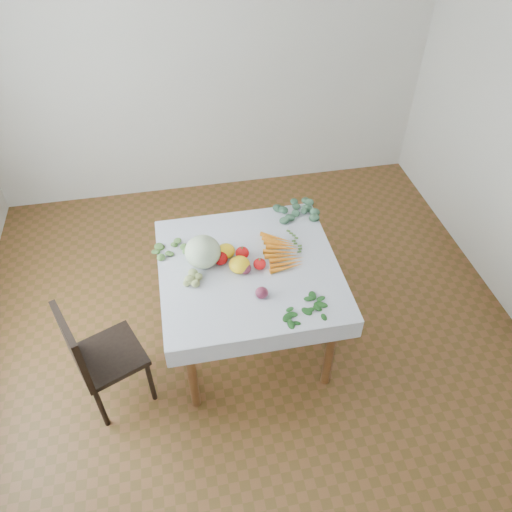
# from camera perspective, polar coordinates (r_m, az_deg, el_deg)

# --- Properties ---
(ground) EXTENTS (4.00, 4.00, 0.00)m
(ground) POSITION_cam_1_polar(r_m,az_deg,el_deg) (3.72, -0.71, -9.52)
(ground) COLOR brown
(back_wall) EXTENTS (4.00, 0.04, 2.70)m
(back_wall) POSITION_cam_1_polar(r_m,az_deg,el_deg) (4.52, -5.86, 22.30)
(back_wall) COLOR silver
(back_wall) RESTS_ON ground
(table) EXTENTS (1.00, 1.00, 0.75)m
(table) POSITION_cam_1_polar(r_m,az_deg,el_deg) (3.22, -0.81, -2.49)
(table) COLOR brown
(table) RESTS_ON ground
(tablecloth) EXTENTS (1.12, 1.12, 0.01)m
(tablecloth) POSITION_cam_1_polar(r_m,az_deg,el_deg) (3.15, -0.83, -1.24)
(tablecloth) COLOR white
(tablecloth) RESTS_ON table
(chair) EXTENTS (0.51, 0.51, 0.85)m
(chair) POSITION_cam_1_polar(r_m,az_deg,el_deg) (3.19, -17.99, -10.65)
(chair) COLOR black
(chair) RESTS_ON ground
(cabbage) EXTENTS (0.28, 0.28, 0.20)m
(cabbage) POSITION_cam_1_polar(r_m,az_deg,el_deg) (3.11, -6.09, 0.49)
(cabbage) COLOR #B4C5A5
(cabbage) RESTS_ON tablecloth
(tomato_a) EXTENTS (0.10, 0.10, 0.08)m
(tomato_a) POSITION_cam_1_polar(r_m,az_deg,el_deg) (3.15, -4.08, -0.28)
(tomato_a) COLOR red
(tomato_a) RESTS_ON tablecloth
(tomato_b) EXTENTS (0.10, 0.10, 0.08)m
(tomato_b) POSITION_cam_1_polar(r_m,az_deg,el_deg) (3.18, -1.59, 0.35)
(tomato_b) COLOR red
(tomato_b) RESTS_ON tablecloth
(tomato_c) EXTENTS (0.09, 0.09, 0.07)m
(tomato_c) POSITION_cam_1_polar(r_m,az_deg,el_deg) (3.20, -3.44, 0.48)
(tomato_c) COLOR red
(tomato_c) RESTS_ON tablecloth
(tomato_d) EXTENTS (0.10, 0.10, 0.07)m
(tomato_d) POSITION_cam_1_polar(r_m,az_deg,el_deg) (3.11, 0.42, -0.92)
(tomato_d) COLOR red
(tomato_d) RESTS_ON tablecloth
(heirloom_back) EXTENTS (0.14, 0.14, 0.08)m
(heirloom_back) POSITION_cam_1_polar(r_m,az_deg,el_deg) (3.20, -3.46, 0.59)
(heirloom_back) COLOR yellow
(heirloom_back) RESTS_ON tablecloth
(heirloom_front) EXTENTS (0.17, 0.17, 0.09)m
(heirloom_front) POSITION_cam_1_polar(r_m,az_deg,el_deg) (3.09, -1.90, -0.99)
(heirloom_front) COLOR yellow
(heirloom_front) RESTS_ON tablecloth
(onion_a) EXTENTS (0.11, 0.11, 0.07)m
(onion_a) POSITION_cam_1_polar(r_m,az_deg,el_deg) (3.09, -1.29, -1.41)
(onion_a) COLOR #531733
(onion_a) RESTS_ON tablecloth
(onion_b) EXTENTS (0.09, 0.09, 0.07)m
(onion_b) POSITION_cam_1_polar(r_m,az_deg,el_deg) (2.95, 0.67, -4.22)
(onion_b) COLOR #531733
(onion_b) RESTS_ON tablecloth
(tomatillo_cluster) EXTENTS (0.16, 0.10, 0.05)m
(tomatillo_cluster) POSITION_cam_1_polar(r_m,az_deg,el_deg) (3.06, -7.73, -2.66)
(tomatillo_cluster) COLOR #A3AF65
(tomatillo_cluster) RESTS_ON tablecloth
(carrot_bunch) EXTENTS (0.23, 0.40, 0.03)m
(carrot_bunch) POSITION_cam_1_polar(r_m,az_deg,el_deg) (3.22, 3.05, 0.47)
(carrot_bunch) COLOR orange
(carrot_bunch) RESTS_ON tablecloth
(kale_bunch) EXTENTS (0.29, 0.26, 0.04)m
(kale_bunch) POSITION_cam_1_polar(r_m,az_deg,el_deg) (3.54, 4.50, 5.08)
(kale_bunch) COLOR #3D6448
(kale_bunch) RESTS_ON tablecloth
(basil_bunch) EXTENTS (0.27, 0.19, 0.01)m
(basil_bunch) POSITION_cam_1_polar(r_m,az_deg,el_deg) (2.91, 5.61, -6.16)
(basil_bunch) COLOR #1A541B
(basil_bunch) RESTS_ON tablecloth
(dill_bunch) EXTENTS (0.20, 0.19, 0.02)m
(dill_bunch) POSITION_cam_1_polar(r_m,az_deg,el_deg) (3.30, -9.75, 0.84)
(dill_bunch) COLOR #4F7937
(dill_bunch) RESTS_ON tablecloth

